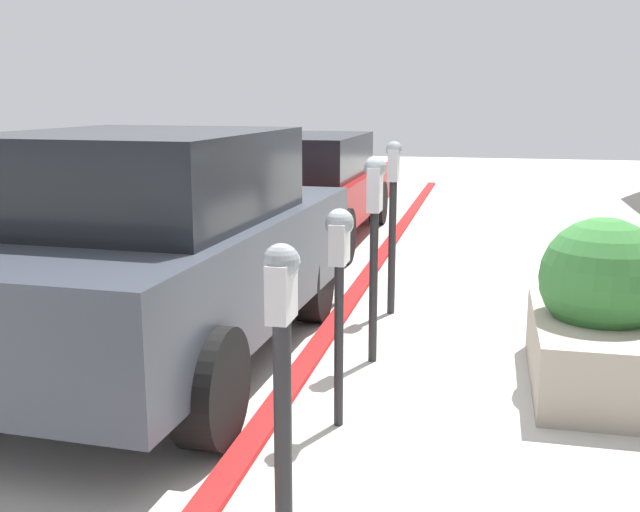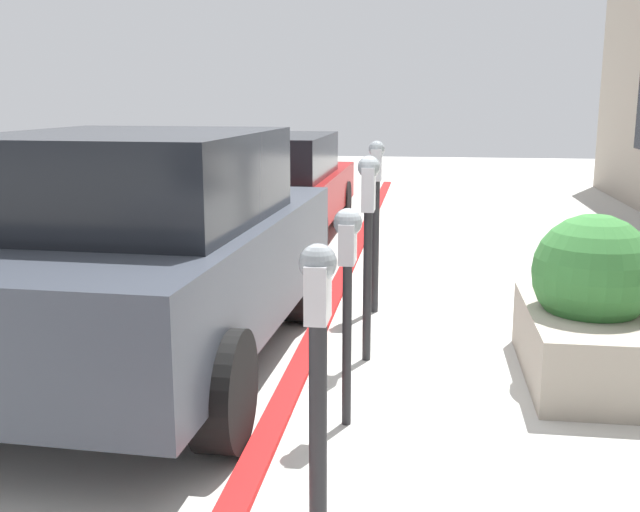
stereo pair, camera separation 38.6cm
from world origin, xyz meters
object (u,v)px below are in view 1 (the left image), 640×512
parking_meter_nearest (282,349)px  parking_meter_middle (375,214)px  planter_box (599,318)px  parked_car_rear (303,185)px  parked_car_middle (152,247)px  parking_meter_fourth (393,198)px  parking_meter_second (339,263)px

parking_meter_nearest → parking_meter_middle: size_ratio=0.89×
parking_meter_nearest → planter_box: (2.23, -1.55, -0.42)m
parking_meter_nearest → parked_car_rear: parked_car_rear is taller
parked_car_rear → planter_box: bearing=-145.7°
parked_car_middle → parked_car_rear: 4.97m
planter_box → parked_car_middle: parked_car_middle is taller
parking_meter_fourth → parking_meter_second: bearing=-180.0°
planter_box → parked_car_middle: 3.12m
parking_meter_second → planter_box: size_ratio=0.86×
parking_meter_second → parked_car_rear: (5.73, 1.64, -0.24)m
parking_meter_middle → planter_box: size_ratio=1.00×
parking_meter_second → parking_meter_middle: parking_meter_middle is taller
parking_meter_nearest → planter_box: 2.75m
parking_meter_nearest → parking_meter_second: (1.26, 0.01, 0.09)m
parked_car_middle → parking_meter_middle: bearing=-74.5°
parking_meter_middle → parked_car_middle: size_ratio=0.37×
parking_meter_nearest → planter_box: parking_meter_nearest is taller
parking_meter_second → parking_meter_fourth: (2.42, 0.00, 0.06)m
parking_meter_nearest → planter_box: size_ratio=0.89×
parking_meter_middle → parked_car_middle: 1.61m
parking_meter_second → planter_box: (0.97, -1.56, -0.51)m
parking_meter_nearest → parking_meter_fourth: (3.68, 0.01, 0.14)m
parking_meter_second → parked_car_rear: bearing=16.0°
parked_car_middle → parked_car_rear: size_ratio=0.88×
parking_meter_fourth → parked_car_rear: parking_meter_fourth is taller
parking_meter_nearest → parking_meter_fourth: 3.68m
parking_meter_nearest → parking_meter_fourth: size_ratio=0.87×
parking_meter_fourth → planter_box: 2.21m
parked_car_rear → parking_meter_fourth: bearing=-153.3°
parking_meter_second → parking_meter_middle: 1.14m
parking_meter_nearest → parked_car_rear: (6.99, 1.65, -0.15)m
parked_car_middle → parking_meter_second: bearing=-114.5°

